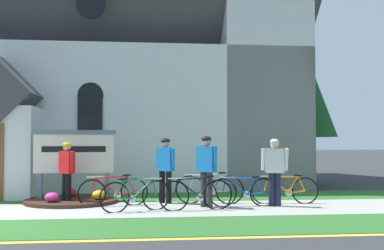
{
  "coord_description": "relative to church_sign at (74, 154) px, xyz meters",
  "views": [
    {
      "loc": [
        3.3,
        -9.47,
        1.62
      ],
      "look_at": [
        4.65,
        3.52,
        2.07
      ],
      "focal_mm": 43.4,
      "sensor_mm": 36.0,
      "label": 1
    }
  ],
  "objects": [
    {
      "name": "bicycle_white",
      "position": [
        4.35,
        -1.49,
        -0.91
      ],
      "size": [
        1.75,
        0.08,
        0.77
      ],
      "color": "black",
      "rests_on": "ground"
    },
    {
      "name": "bicycle_blue",
      "position": [
        3.12,
        -2.03,
        -0.9
      ],
      "size": [
        1.77,
        0.31,
        0.83
      ],
      "color": "black",
      "rests_on": "ground"
    },
    {
      "name": "roadside_conifer",
      "position": [
        7.65,
        4.21,
        2.59
      ],
      "size": [
        3.0,
        3.0,
        6.0
      ],
      "color": "#3D2D1E",
      "rests_on": "ground"
    },
    {
      "name": "bicycle_yellow",
      "position": [
        5.53,
        -1.13,
        -0.91
      ],
      "size": [
        1.75,
        0.19,
        0.78
      ],
      "color": "black",
      "rests_on": "ground"
    },
    {
      "name": "bicycle_red",
      "position": [
        1.14,
        -1.09,
        -0.91
      ],
      "size": [
        1.73,
        0.32,
        0.81
      ],
      "color": "black",
      "rests_on": "ground"
    },
    {
      "name": "sidewalk_slab",
      "position": [
        0.22,
        -1.75,
        -1.27
      ],
      "size": [
        32.0,
        2.49,
        0.01
      ],
      "primitive_type": "cube",
      "color": "#A8A59E",
      "rests_on": "ground"
    },
    {
      "name": "ground",
      "position": [
        -1.41,
        0.61,
        -1.28
      ],
      "size": [
        140.0,
        140.0,
        0.0
      ],
      "primitive_type": "plane",
      "color": "#333335"
    },
    {
      "name": "cyclist_in_white_jersey",
      "position": [
        5.13,
        -1.58,
        -0.29
      ],
      "size": [
        0.62,
        0.38,
        1.68
      ],
      "color": "#191E38",
      "rests_on": "ground"
    },
    {
      "name": "church_building",
      "position": [
        0.69,
        6.07,
        3.34
      ],
      "size": [
        15.0,
        11.05,
        13.8
      ],
      "color": "silver",
      "rests_on": "ground"
    },
    {
      "name": "bicycle_green",
      "position": [
        1.7,
        -2.06,
        -0.9
      ],
      "size": [
        1.63,
        0.66,
        0.8
      ],
      "color": "black",
      "rests_on": "ground"
    },
    {
      "name": "church_sign",
      "position": [
        0.0,
        0.0,
        0.0
      ],
      "size": [
        2.24,
        0.21,
        1.92
      ],
      "color": "slate",
      "rests_on": "ground"
    },
    {
      "name": "cyclist_in_green_jersey",
      "position": [
        -0.08,
        -0.66,
        -0.36
      ],
      "size": [
        0.45,
        0.59,
        1.59
      ],
      "color": "black",
      "rests_on": "ground"
    },
    {
      "name": "flower_bed",
      "position": [
        0.01,
        -0.39,
        -1.2
      ],
      "size": [
        2.41,
        2.41,
        0.34
      ],
      "color": "#382319",
      "rests_on": "ground"
    },
    {
      "name": "cyclist_in_yellow_jersey",
      "position": [
        3.41,
        -1.57,
        -0.24
      ],
      "size": [
        0.49,
        0.62,
        1.75
      ],
      "color": "#2D2D33",
      "rests_on": "ground"
    },
    {
      "name": "church_lawn",
      "position": [
        0.22,
        0.63,
        -1.27
      ],
      "size": [
        24.0,
        2.26,
        0.01
      ],
      "primitive_type": "cube",
      "color": "#2D6628",
      "rests_on": "ground"
    },
    {
      "name": "cyclist_in_blue_jersey",
      "position": [
        2.45,
        -0.74,
        -0.28
      ],
      "size": [
        0.48,
        0.69,
        1.7
      ],
      "color": "black",
      "rests_on": "ground"
    },
    {
      "name": "grass_verge",
      "position": [
        0.22,
        -4.0,
        -1.27
      ],
      "size": [
        32.0,
        2.01,
        0.01
      ],
      "primitive_type": "cube",
      "color": "#2D6628",
      "rests_on": "ground"
    },
    {
      "name": "curb_paint_stripe",
      "position": [
        0.22,
        -5.16,
        -1.27
      ],
      "size": [
        28.0,
        0.16,
        0.01
      ],
      "primitive_type": "cube",
      "color": "yellow",
      "rests_on": "ground"
    },
    {
      "name": "bicycle_silver",
      "position": [
        3.59,
        -0.89,
        -0.89
      ],
      "size": [
        1.74,
        0.43,
        0.84
      ],
      "color": "black",
      "rests_on": "ground"
    }
  ]
}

